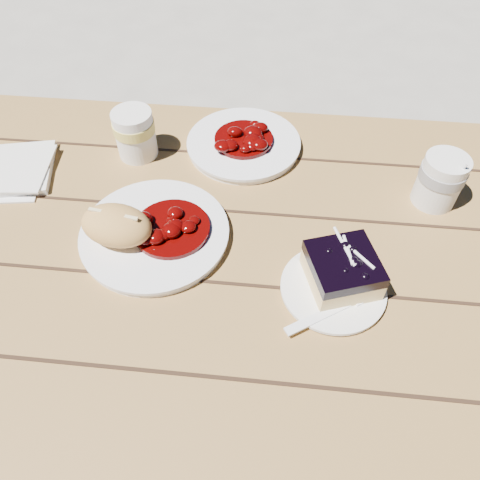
# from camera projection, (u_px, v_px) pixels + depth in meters

# --- Properties ---
(ground) EXTENTS (60.00, 60.00, 0.00)m
(ground) POSITION_uv_depth(u_px,v_px,m) (261.00, 407.00, 1.38)
(ground) COLOR #9A958B
(ground) RESTS_ON ground
(picnic_table) EXTENTS (2.00, 1.55, 0.75)m
(picnic_table) POSITION_uv_depth(u_px,v_px,m) (272.00, 299.00, 0.93)
(picnic_table) COLOR brown
(picnic_table) RESTS_ON ground
(main_plate) EXTENTS (0.25, 0.25, 0.02)m
(main_plate) POSITION_uv_depth(u_px,v_px,m) (155.00, 234.00, 0.82)
(main_plate) COLOR white
(main_plate) RESTS_ON picnic_table
(goulash_stew) EXTENTS (0.13, 0.13, 0.04)m
(goulash_stew) POSITION_uv_depth(u_px,v_px,m) (171.00, 222.00, 0.79)
(goulash_stew) COLOR #4D0302
(goulash_stew) RESTS_ON main_plate
(bread_roll) EXTENTS (0.13, 0.10, 0.06)m
(bread_roll) POSITION_uv_depth(u_px,v_px,m) (117.00, 225.00, 0.78)
(bread_roll) COLOR tan
(bread_roll) RESTS_ON main_plate
(dessert_plate) EXTENTS (0.16, 0.16, 0.01)m
(dessert_plate) POSITION_uv_depth(u_px,v_px,m) (333.00, 289.00, 0.75)
(dessert_plate) COLOR white
(dessert_plate) RESTS_ON picnic_table
(blueberry_cake) EXTENTS (0.13, 0.13, 0.06)m
(blueberry_cake) POSITION_uv_depth(u_px,v_px,m) (342.00, 270.00, 0.73)
(blueberry_cake) COLOR #F8D587
(blueberry_cake) RESTS_ON dessert_plate
(fork_dessert) EXTENTS (0.15, 0.11, 0.00)m
(fork_dessert) POSITION_uv_depth(u_px,v_px,m) (321.00, 315.00, 0.71)
(fork_dessert) COLOR white
(fork_dessert) RESTS_ON dessert_plate
(coffee_cup) EXTENTS (0.08, 0.08, 0.10)m
(coffee_cup) POSITION_uv_depth(u_px,v_px,m) (440.00, 181.00, 0.84)
(coffee_cup) COLOR white
(coffee_cup) RESTS_ON picnic_table
(napkin_stack) EXTENTS (0.18, 0.18, 0.01)m
(napkin_stack) POSITION_uv_depth(u_px,v_px,m) (13.00, 170.00, 0.92)
(napkin_stack) COLOR white
(napkin_stack) RESTS_ON picnic_table
(fork_table) EXTENTS (0.16, 0.05, 0.00)m
(fork_table) POSITION_uv_depth(u_px,v_px,m) (1.00, 200.00, 0.88)
(fork_table) COLOR white
(fork_table) RESTS_ON picnic_table
(second_plate) EXTENTS (0.23, 0.23, 0.02)m
(second_plate) POSITION_uv_depth(u_px,v_px,m) (244.00, 145.00, 0.97)
(second_plate) COLOR white
(second_plate) RESTS_ON picnic_table
(second_stew) EXTENTS (0.12, 0.12, 0.04)m
(second_stew) POSITION_uv_depth(u_px,v_px,m) (244.00, 133.00, 0.95)
(second_stew) COLOR #4D0302
(second_stew) RESTS_ON second_plate
(second_cup) EXTENTS (0.08, 0.08, 0.10)m
(second_cup) POSITION_uv_depth(u_px,v_px,m) (135.00, 134.00, 0.93)
(second_cup) COLOR white
(second_cup) RESTS_ON picnic_table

